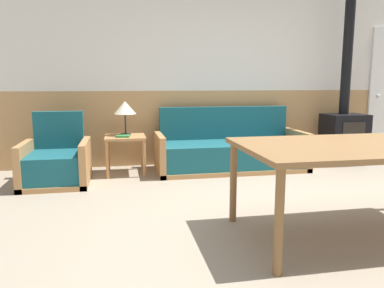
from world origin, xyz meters
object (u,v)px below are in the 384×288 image
at_px(couch, 230,152).
at_px(dining_table, 359,152).
at_px(wood_stove, 344,123).
at_px(table_lamp, 125,108).
at_px(armchair, 56,164).
at_px(side_table, 125,142).

relative_size(couch, dining_table, 1.13).
bearing_deg(wood_stove, table_lamp, 179.06).
relative_size(couch, armchair, 2.43).
bearing_deg(side_table, couch, -0.90).
bearing_deg(table_lamp, armchair, -152.71).
distance_m(dining_table, wood_stove, 2.90).
height_order(side_table, wood_stove, wood_stove).
bearing_deg(couch, dining_table, -82.75).
height_order(side_table, table_lamp, table_lamp).
relative_size(couch, side_table, 3.93).
height_order(armchair, dining_table, armchair).
bearing_deg(table_lamp, couch, -4.58).
distance_m(couch, armchair, 2.31).
height_order(couch, dining_table, couch).
height_order(dining_table, wood_stove, wood_stove).
distance_m(table_lamp, dining_table, 3.09).
bearing_deg(couch, armchair, -172.02).
bearing_deg(wood_stove, couch, -178.02).
relative_size(table_lamp, dining_table, 0.25).
bearing_deg(armchair, couch, 4.49).
xyz_separation_m(side_table, table_lamp, (0.01, 0.09, 0.44)).
bearing_deg(dining_table, side_table, 125.73).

